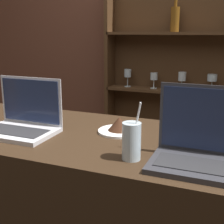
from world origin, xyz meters
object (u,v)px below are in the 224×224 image
at_px(laptop_far, 198,147).
at_px(cake_plate, 119,126).
at_px(laptop_near, 22,120).
at_px(water_glass, 132,141).

relative_size(laptop_far, cake_plate, 1.59).
relative_size(laptop_near, cake_plate, 1.72).
xyz_separation_m(laptop_near, cake_plate, (0.40, 0.15, -0.03)).
bearing_deg(laptop_far, cake_plate, 149.20).
height_order(cake_plate, water_glass, water_glass).
xyz_separation_m(laptop_near, water_glass, (0.54, -0.11, 0.01)).
distance_m(laptop_near, laptop_far, 0.76).
bearing_deg(water_glass, laptop_far, 11.94).
bearing_deg(laptop_near, laptop_far, -4.88).
distance_m(laptop_far, cake_plate, 0.42).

